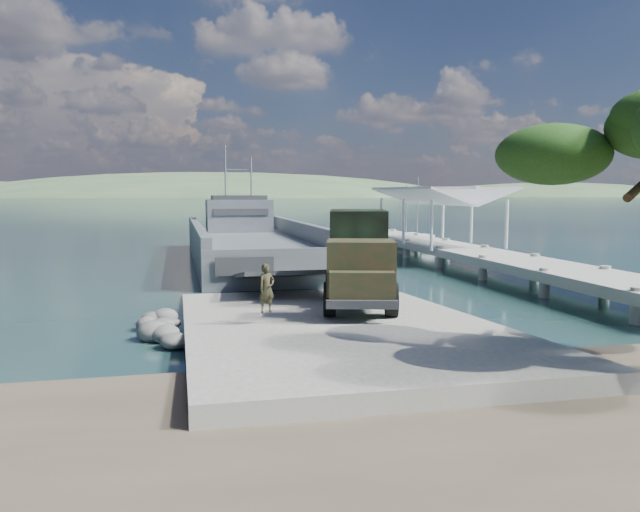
{
  "coord_description": "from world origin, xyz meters",
  "views": [
    {
      "loc": [
        -5.1,
        -21.61,
        4.9
      ],
      "look_at": [
        1.16,
        6.0,
        1.98
      ],
      "focal_mm": 35.0,
      "sensor_mm": 36.0,
      "label": 1
    }
  ],
  "objects_px": {
    "sailboat_far": "(407,239)",
    "sailboat_near": "(418,242)",
    "military_truck": "(359,257)",
    "pier": "(445,239)",
    "landing_craft": "(252,250)",
    "soldier": "(267,300)"
  },
  "relations": [
    {
      "from": "soldier",
      "to": "sailboat_near",
      "type": "height_order",
      "value": "sailboat_near"
    },
    {
      "from": "landing_craft",
      "to": "military_truck",
      "type": "distance_m",
      "value": 20.54
    },
    {
      "from": "soldier",
      "to": "sailboat_far",
      "type": "relative_size",
      "value": 0.29
    },
    {
      "from": "military_truck",
      "to": "landing_craft",
      "type": "bearing_deg",
      "value": 110.04
    },
    {
      "from": "pier",
      "to": "soldier",
      "type": "bearing_deg",
      "value": -127.31
    },
    {
      "from": "pier",
      "to": "sailboat_near",
      "type": "distance_m",
      "value": 13.0
    },
    {
      "from": "pier",
      "to": "landing_craft",
      "type": "xyz_separation_m",
      "value": [
        -13.07,
        3.57,
        -0.82
      ]
    },
    {
      "from": "pier",
      "to": "landing_craft",
      "type": "distance_m",
      "value": 13.58
    },
    {
      "from": "sailboat_far",
      "to": "soldier",
      "type": "bearing_deg",
      "value": -121.24
    },
    {
      "from": "pier",
      "to": "soldier",
      "type": "relative_size",
      "value": 26.72
    },
    {
      "from": "military_truck",
      "to": "pier",
      "type": "bearing_deg",
      "value": 71.13
    },
    {
      "from": "military_truck",
      "to": "soldier",
      "type": "xyz_separation_m",
      "value": [
        -4.12,
        -3.26,
        -0.99
      ]
    },
    {
      "from": "landing_craft",
      "to": "sailboat_far",
      "type": "height_order",
      "value": "landing_craft"
    },
    {
      "from": "soldier",
      "to": "sailboat_near",
      "type": "distance_m",
      "value": 37.47
    },
    {
      "from": "military_truck",
      "to": "soldier",
      "type": "relative_size",
      "value": 4.97
    },
    {
      "from": "landing_craft",
      "to": "sailboat_near",
      "type": "xyz_separation_m",
      "value": [
        16.11,
        9.0,
        -0.43
      ]
    },
    {
      "from": "sailboat_near",
      "to": "sailboat_far",
      "type": "height_order",
      "value": "sailboat_near"
    },
    {
      "from": "pier",
      "to": "military_truck",
      "type": "bearing_deg",
      "value": -123.62
    },
    {
      "from": "military_truck",
      "to": "sailboat_near",
      "type": "distance_m",
      "value": 32.72
    },
    {
      "from": "landing_craft",
      "to": "sailboat_far",
      "type": "bearing_deg",
      "value": 38.23
    },
    {
      "from": "landing_craft",
      "to": "pier",
      "type": "bearing_deg",
      "value": -15.51
    },
    {
      "from": "sailboat_far",
      "to": "sailboat_near",
      "type": "bearing_deg",
      "value": -100.65
    }
  ]
}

